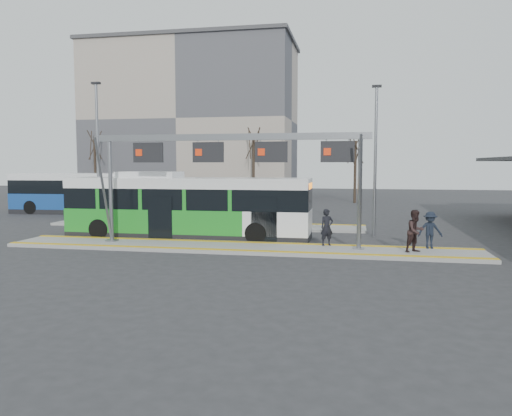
{
  "coord_description": "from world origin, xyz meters",
  "views": [
    {
      "loc": [
        5.25,
        -22.35,
        3.93
      ],
      "look_at": [
        0.26,
        3.0,
        1.67
      ],
      "focal_mm": 35.0,
      "sensor_mm": 36.0,
      "label": 1
    }
  ],
  "objects": [
    {
      "name": "ground",
      "position": [
        0.0,
        0.0,
        0.0
      ],
      "size": [
        120.0,
        120.0,
        0.0
      ],
      "primitive_type": "plane",
      "color": "#2D2D30",
      "rests_on": "ground"
    },
    {
      "name": "platform_main",
      "position": [
        0.0,
        0.0,
        0.07
      ],
      "size": [
        22.0,
        3.0,
        0.15
      ],
      "primitive_type": "cube",
      "color": "gray",
      "rests_on": "ground"
    },
    {
      "name": "platform_second",
      "position": [
        -4.0,
        8.0,
        0.07
      ],
      "size": [
        20.0,
        3.0,
        0.15
      ],
      "primitive_type": "cube",
      "color": "gray",
      "rests_on": "ground"
    },
    {
      "name": "tactile_main",
      "position": [
        0.0,
        0.0,
        0.16
      ],
      "size": [
        22.0,
        2.65,
        0.02
      ],
      "color": "gold",
      "rests_on": "platform_main"
    },
    {
      "name": "tactile_second",
      "position": [
        -4.0,
        9.15,
        0.16
      ],
      "size": [
        20.0,
        0.35,
        0.02
      ],
      "color": "gold",
      "rests_on": "platform_second"
    },
    {
      "name": "gantry",
      "position": [
        -0.35,
        0.25,
        4.3
      ],
      "size": [
        13.0,
        1.68,
        5.2
      ],
      "color": "slate",
      "rests_on": "platform_main"
    },
    {
      "name": "apartment_block",
      "position": [
        -14.0,
        36.0,
        9.21
      ],
      "size": [
        24.5,
        12.5,
        18.4
      ],
      "color": "#A39688",
      "rests_on": "ground"
    },
    {
      "name": "hero_bus",
      "position": [
        -3.41,
        2.85,
        1.62
      ],
      "size": [
        12.93,
        2.84,
        3.55
      ],
      "rotation": [
        0.0,
        0.0,
        0.01
      ],
      "color": "black",
      "rests_on": "ground"
    },
    {
      "name": "bg_bus_green",
      "position": [
        -7.44,
        11.42,
        1.42
      ],
      "size": [
        11.52,
        2.5,
        2.88
      ],
      "rotation": [
        0.0,
        0.0,
        0.0
      ],
      "color": "black",
      "rests_on": "ground"
    },
    {
      "name": "bg_bus_blue",
      "position": [
        -15.66,
        14.3,
        1.59
      ],
      "size": [
        12.49,
        3.4,
        3.23
      ],
      "rotation": [
        0.0,
        0.0,
        0.05
      ],
      "color": "black",
      "rests_on": "ground"
    },
    {
      "name": "passenger_a",
      "position": [
        4.04,
        0.95,
        1.01
      ],
      "size": [
        0.74,
        0.66,
        1.71
      ],
      "primitive_type": "imported",
      "rotation": [
        0.0,
        0.0,
        0.49
      ],
      "color": "black",
      "rests_on": "platform_main"
    },
    {
      "name": "passenger_b",
      "position": [
        7.88,
        -0.12,
        1.07
      ],
      "size": [
        1.13,
        1.09,
        1.84
      ],
      "primitive_type": "imported",
      "rotation": [
        0.0,
        0.0,
        0.65
      ],
      "color": "#2D1E1E",
      "rests_on": "platform_main"
    },
    {
      "name": "passenger_c",
      "position": [
        8.65,
        1.01,
        0.98
      ],
      "size": [
        1.14,
        0.73,
        1.67
      ],
      "primitive_type": "imported",
      "rotation": [
        0.0,
        0.0,
        0.11
      ],
      "color": "black",
      "rests_on": "platform_main"
    },
    {
      "name": "tree_left",
      "position": [
        -4.94,
        28.09,
        6.04
      ],
      "size": [
        1.4,
        1.4,
        7.96
      ],
      "color": "#382B21",
      "rests_on": "ground"
    },
    {
      "name": "tree_mid",
      "position": [
        5.34,
        29.57,
        5.44
      ],
      "size": [
        1.4,
        1.4,
        7.17
      ],
      "color": "#382B21",
      "rests_on": "ground"
    },
    {
      "name": "tree_far",
      "position": [
        -22.91,
        28.49,
        6.01
      ],
      "size": [
        1.4,
        1.4,
        7.92
      ],
      "color": "#382B21",
      "rests_on": "ground"
    },
    {
      "name": "lamp_west",
      "position": [
        -9.42,
        4.46,
        4.57
      ],
      "size": [
        0.5,
        0.25,
        8.65
      ],
      "color": "slate",
      "rests_on": "ground"
    },
    {
      "name": "lamp_east",
      "position": [
        6.35,
        5.33,
        4.31
      ],
      "size": [
        0.5,
        0.25,
        8.14
      ],
      "color": "slate",
      "rests_on": "ground"
    }
  ]
}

